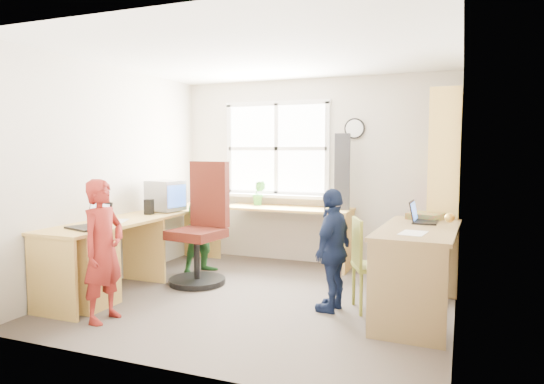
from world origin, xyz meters
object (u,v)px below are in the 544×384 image
at_px(bookshelf, 444,194).
at_px(swivel_chair, 202,231).
at_px(laptop_left, 92,222).
at_px(potted_plant, 259,193).
at_px(laptop_right, 421,217).
at_px(wooden_chair, 368,261).
at_px(cd_tower, 342,172).
at_px(l_desk, 136,249).
at_px(person_navy, 333,250).
at_px(person_green, 205,226).
at_px(right_desk, 418,252).
at_px(crt_monitor, 165,196).
at_px(person_red, 103,250).

relative_size(bookshelf, swivel_chair, 1.56).
xyz_separation_m(laptop_left, potted_plant, (0.73, 2.30, 0.11)).
distance_m(swivel_chair, laptop_right, 2.36).
height_order(wooden_chair, cd_tower, cd_tower).
distance_m(bookshelf, swivel_chair, 2.70).
distance_m(laptop_right, potted_plant, 2.44).
xyz_separation_m(l_desk, laptop_right, (2.78, 0.61, 0.39)).
bearing_deg(laptop_left, person_navy, 35.80).
distance_m(l_desk, person_green, 1.02).
height_order(bookshelf, laptop_right, bookshelf).
distance_m(swivel_chair, potted_plant, 1.24).
distance_m(laptop_right, person_navy, 0.89).
distance_m(l_desk, person_navy, 2.06).
height_order(right_desk, person_navy, person_navy).
xyz_separation_m(crt_monitor, laptop_right, (2.94, -0.17, -0.09)).
bearing_deg(person_navy, swivel_chair, -95.56).
height_order(right_desk, wooden_chair, wooden_chair).
bearing_deg(swivel_chair, laptop_right, 8.14).
bearing_deg(bookshelf, person_green, -169.75).
relative_size(swivel_chair, wooden_chair, 1.57).
distance_m(bookshelf, person_green, 2.77).
bearing_deg(cd_tower, crt_monitor, -163.40).
relative_size(right_desk, potted_plant, 4.33).
bearing_deg(potted_plant, bookshelf, -7.43).
xyz_separation_m(cd_tower, person_green, (-1.49, -0.78, -0.65)).
height_order(wooden_chair, laptop_left, laptop_left).
xyz_separation_m(right_desk, swivel_chair, (-2.35, 0.29, -0.00)).
bearing_deg(person_navy, laptop_right, 128.24).
xyz_separation_m(swivel_chair, person_red, (-0.17, -1.39, 0.04)).
xyz_separation_m(wooden_chair, person_red, (-2.08, -1.11, 0.15)).
height_order(l_desk, person_green, person_green).
height_order(potted_plant, person_navy, person_navy).
height_order(swivel_chair, laptop_right, swivel_chair).
bearing_deg(laptop_left, right_desk, 33.34).
height_order(l_desk, cd_tower, cd_tower).
bearing_deg(person_red, person_navy, -59.55).
height_order(laptop_left, person_navy, person_navy).
bearing_deg(right_desk, potted_plant, 148.26).
distance_m(right_desk, bookshelf, 1.25).
bearing_deg(swivel_chair, potted_plant, 88.45).
bearing_deg(swivel_chair, cd_tower, 49.51).
distance_m(right_desk, laptop_right, 0.41).
height_order(swivel_chair, person_green, swivel_chair).
bearing_deg(potted_plant, person_navy, -48.22).
xyz_separation_m(crt_monitor, cd_tower, (1.91, 0.98, 0.28)).
height_order(l_desk, person_red, person_red).
xyz_separation_m(crt_monitor, person_navy, (2.20, -0.59, -0.37)).
relative_size(right_desk, bookshelf, 0.68).
bearing_deg(wooden_chair, cd_tower, 88.38).
height_order(right_desk, potted_plant, potted_plant).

